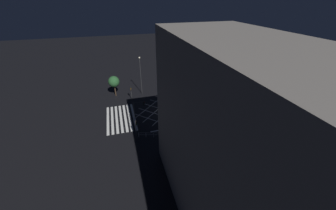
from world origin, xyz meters
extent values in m
plane|color=black|center=(0.00, 0.00, 0.00)|extent=(200.00, 200.00, 0.00)
cube|color=silver|center=(0.00, -7.76, 0.00)|extent=(10.60, 0.50, 0.01)
cube|color=silver|center=(0.00, -8.66, 0.00)|extent=(10.60, 0.50, 0.01)
cube|color=silver|center=(0.00, -9.56, 0.00)|extent=(10.60, 0.50, 0.01)
cube|color=silver|center=(0.00, -10.46, 0.00)|extent=(10.60, 0.50, 0.01)
cube|color=silver|center=(0.00, -11.36, 0.00)|extent=(10.60, 0.50, 0.01)
cube|color=silver|center=(0.00, -12.26, 0.00)|extent=(10.60, 0.50, 0.01)
cube|color=silver|center=(0.00, -13.16, 0.00)|extent=(10.60, 0.50, 0.01)
cube|color=silver|center=(3.33, -3.33, 0.00)|extent=(9.26, 9.26, 0.01)
cube|color=silver|center=(-3.33, -3.33, 0.00)|extent=(9.26, 9.26, 0.01)
cube|color=silver|center=(1.67, -1.67, 0.00)|extent=(9.26, 9.26, 0.01)
cube|color=silver|center=(-1.67, -1.67, 0.00)|extent=(9.26, 9.26, 0.01)
cube|color=silver|center=(0.00, 0.00, 0.00)|extent=(9.26, 9.26, 0.01)
cube|color=silver|center=(0.00, 0.00, 0.00)|extent=(9.26, 9.26, 0.01)
cube|color=silver|center=(-1.67, 1.67, 0.00)|extent=(9.26, 9.26, 0.01)
cube|color=silver|center=(1.67, 1.67, 0.00)|extent=(9.26, 9.26, 0.01)
cube|color=silver|center=(-3.33, 3.33, 0.00)|extent=(9.26, 9.26, 0.01)
cube|color=silver|center=(3.33, 3.33, 0.00)|extent=(9.26, 9.26, 0.01)
cube|color=silver|center=(6.39, 0.00, 0.00)|extent=(0.30, 10.60, 0.01)
cube|color=beige|center=(24.62, 5.03, 2.00)|extent=(1.40, 0.06, 1.80)
cube|color=black|center=(21.08, 5.03, 2.00)|extent=(1.40, 0.06, 1.80)
cube|color=beige|center=(17.54, 5.03, 2.00)|extent=(1.40, 0.06, 1.80)
cube|color=beige|center=(14.00, 5.03, 2.00)|extent=(1.40, 0.06, 1.80)
cube|color=beige|center=(28.17, 5.03, 5.37)|extent=(1.40, 0.06, 1.80)
cube|color=beige|center=(24.62, 5.03, 5.37)|extent=(1.40, 0.06, 1.80)
cube|color=black|center=(21.08, 5.03, 5.37)|extent=(1.40, 0.06, 1.80)
cube|color=beige|center=(17.54, 5.03, 5.37)|extent=(1.40, 0.06, 1.80)
cube|color=black|center=(14.00, 5.03, 5.37)|extent=(1.40, 0.06, 1.80)
cube|color=black|center=(28.17, 5.03, 8.75)|extent=(1.40, 0.06, 1.80)
cube|color=beige|center=(24.62, 5.03, 8.75)|extent=(1.40, 0.06, 1.80)
cube|color=black|center=(21.08, 5.03, 8.75)|extent=(1.40, 0.06, 1.80)
cube|color=black|center=(17.54, 5.03, 8.75)|extent=(1.40, 0.06, 1.80)
cube|color=beige|center=(14.00, 5.03, 8.75)|extent=(1.40, 0.06, 1.80)
cube|color=black|center=(28.17, 5.03, 12.12)|extent=(1.40, 0.06, 1.80)
cube|color=black|center=(24.62, 5.03, 12.12)|extent=(1.40, 0.06, 1.80)
cube|color=beige|center=(21.08, 5.03, 12.12)|extent=(1.40, 0.06, 1.80)
cube|color=beige|center=(17.54, 5.03, 12.12)|extent=(1.40, 0.06, 1.80)
cube|color=beige|center=(14.00, 5.03, 12.12)|extent=(1.40, 0.06, 1.80)
cube|color=black|center=(24.62, 5.03, 15.49)|extent=(1.40, 0.06, 1.80)
cube|color=black|center=(21.08, 5.03, 15.49)|extent=(1.40, 0.06, 1.80)
cube|color=black|center=(17.54, 5.03, 15.49)|extent=(1.40, 0.06, 1.80)
cube|color=beige|center=(14.00, 5.03, 15.49)|extent=(1.40, 0.06, 1.80)
cube|color=beige|center=(24.62, 5.03, 18.86)|extent=(1.40, 0.06, 1.80)
cube|color=black|center=(21.08, 5.03, 18.86)|extent=(1.40, 0.06, 1.80)
cube|color=black|center=(17.54, 5.03, 18.86)|extent=(1.40, 0.06, 1.80)
cube|color=black|center=(14.00, 5.03, 18.86)|extent=(1.40, 0.06, 1.80)
cylinder|color=#2D2D30|center=(-7.78, -7.24, 1.75)|extent=(0.11, 0.11, 3.50)
cube|color=black|center=(-7.65, -7.24, 3.00)|extent=(0.16, 0.28, 0.90)
sphere|color=black|center=(-7.53, -7.24, 3.30)|extent=(0.18, 0.18, 0.18)
sphere|color=orange|center=(-7.53, -7.24, 3.00)|extent=(0.18, 0.18, 0.18)
sphere|color=black|center=(-7.53, -7.24, 2.70)|extent=(0.18, 0.18, 0.18)
cube|color=black|center=(-7.74, -7.24, 3.00)|extent=(0.02, 0.36, 0.98)
cylinder|color=#2D2D30|center=(7.10, 7.83, 1.96)|extent=(0.11, 0.11, 3.92)
cube|color=black|center=(6.97, 7.83, 3.42)|extent=(0.16, 0.28, 0.90)
sphere|color=red|center=(6.86, 7.83, 3.72)|extent=(0.18, 0.18, 0.18)
sphere|color=black|center=(6.86, 7.83, 3.42)|extent=(0.18, 0.18, 0.18)
sphere|color=black|center=(6.86, 7.83, 3.12)|extent=(0.18, 0.18, 0.18)
cube|color=black|center=(7.06, 7.83, 3.42)|extent=(0.02, 0.36, 0.98)
cylinder|color=#2D2D30|center=(-8.16, 7.14, 1.62)|extent=(0.11, 0.11, 3.25)
cube|color=black|center=(-8.16, 7.01, 2.75)|extent=(0.28, 0.16, 0.90)
sphere|color=black|center=(-8.16, 6.90, 3.05)|extent=(0.18, 0.18, 0.18)
sphere|color=black|center=(-8.16, 6.90, 2.75)|extent=(0.18, 0.18, 0.18)
sphere|color=green|center=(-8.16, 6.90, 2.45)|extent=(0.18, 0.18, 0.18)
cube|color=black|center=(-8.16, 7.10, 2.75)|extent=(0.36, 0.02, 0.98)
cylinder|color=#2D2D30|center=(0.55, -7.54, 1.85)|extent=(0.11, 0.11, 3.69)
cylinder|color=#2D2D30|center=(0.55, -6.48, 3.54)|extent=(0.09, 2.11, 0.09)
cube|color=black|center=(0.55, -5.43, 3.09)|extent=(0.28, 0.16, 0.90)
sphere|color=red|center=(0.55, -5.31, 3.39)|extent=(0.18, 0.18, 0.18)
sphere|color=black|center=(0.55, -5.31, 3.09)|extent=(0.18, 0.18, 0.18)
sphere|color=black|center=(0.55, -5.31, 2.79)|extent=(0.18, 0.18, 0.18)
cube|color=black|center=(0.55, -5.52, 3.09)|extent=(0.36, 0.02, 0.98)
cylinder|color=#2D2D30|center=(7.56, -8.06, 1.98)|extent=(0.11, 0.11, 3.96)
cube|color=black|center=(7.56, -7.93, 3.46)|extent=(0.28, 0.16, 0.90)
sphere|color=black|center=(7.56, -7.82, 3.76)|extent=(0.18, 0.18, 0.18)
sphere|color=black|center=(7.56, -7.82, 3.46)|extent=(0.18, 0.18, 0.18)
sphere|color=green|center=(7.56, -7.82, 3.16)|extent=(0.18, 0.18, 0.18)
cube|color=black|center=(7.56, -8.02, 3.46)|extent=(0.36, 0.02, 0.98)
cylinder|color=#2D2D30|center=(-0.28, 7.08, 2.15)|extent=(0.11, 0.11, 4.30)
cube|color=black|center=(-0.28, 6.94, 3.80)|extent=(0.28, 0.16, 0.90)
sphere|color=red|center=(-0.28, 6.83, 4.10)|extent=(0.18, 0.18, 0.18)
sphere|color=black|center=(-0.28, 6.83, 3.80)|extent=(0.18, 0.18, 0.18)
sphere|color=black|center=(-0.28, 6.83, 3.50)|extent=(0.18, 0.18, 0.18)
cube|color=black|center=(-0.28, 7.03, 3.80)|extent=(0.36, 0.02, 0.98)
cylinder|color=#2D2D30|center=(-7.49, 8.05, 1.72)|extent=(0.11, 0.11, 3.43)
cube|color=black|center=(-7.36, 8.05, 2.93)|extent=(0.16, 0.28, 0.90)
sphere|color=black|center=(-7.25, 8.05, 3.23)|extent=(0.18, 0.18, 0.18)
sphere|color=black|center=(-7.25, 8.05, 2.93)|extent=(0.18, 0.18, 0.18)
sphere|color=green|center=(-7.25, 8.05, 2.63)|extent=(0.18, 0.18, 0.18)
cube|color=black|center=(-7.45, 8.05, 2.93)|extent=(0.02, 0.36, 0.98)
cylinder|color=#2D2D30|center=(-10.27, -4.29, 4.77)|extent=(0.14, 0.14, 9.54)
sphere|color=#F4EAC6|center=(-10.27, -4.29, 9.67)|extent=(0.42, 0.42, 0.42)
cylinder|color=#2D2D30|center=(-12.51, 6.40, 4.82)|extent=(0.14, 0.14, 9.65)
sphere|color=#F4EAC6|center=(-12.51, 6.40, 9.80)|extent=(0.50, 0.50, 0.50)
cylinder|color=#2D2D30|center=(-4.90, 16.79, 3.77)|extent=(0.14, 0.14, 7.54)
sphere|color=#F4EAC6|center=(-4.90, 16.79, 7.69)|extent=(0.51, 0.51, 0.51)
cylinder|color=#38281C|center=(-11.04, -11.05, 1.44)|extent=(0.31, 0.31, 2.89)
sphere|color=#235128|center=(-11.04, -11.05, 3.93)|extent=(2.79, 2.79, 2.79)
cylinder|color=#B7B7BC|center=(7.35, -7.68, 0.53)|extent=(0.05, 0.05, 1.05)
cylinder|color=#B7B7BC|center=(7.71, -6.38, 0.53)|extent=(0.05, 0.05, 1.05)
cylinder|color=#B7B7BC|center=(8.08, -5.09, 0.53)|extent=(0.05, 0.05, 1.05)
cylinder|color=#B7B7BC|center=(8.45, -3.79, 0.53)|extent=(0.05, 0.05, 1.05)
cylinder|color=#B7B7BC|center=(8.81, -2.50, 0.53)|extent=(0.05, 0.05, 1.05)
cylinder|color=#B7B7BC|center=(9.18, -1.20, 0.53)|extent=(0.05, 0.05, 1.05)
cylinder|color=#B7B7BC|center=(9.55, 0.09, 0.53)|extent=(0.05, 0.05, 1.05)
cylinder|color=#B7B7BC|center=(9.91, 1.38, 0.53)|extent=(0.05, 0.05, 1.05)
cylinder|color=#B7B7BC|center=(10.28, 2.68, 0.53)|extent=(0.05, 0.05, 1.05)
cylinder|color=#B7B7BC|center=(8.81, -2.50, 1.01)|extent=(2.97, 10.37, 0.04)
cylinder|color=#B7B7BC|center=(8.81, -2.50, 0.58)|extent=(2.97, 10.37, 0.04)
camera|label=1|loc=(34.60, -9.81, 22.57)|focal=20.00mm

